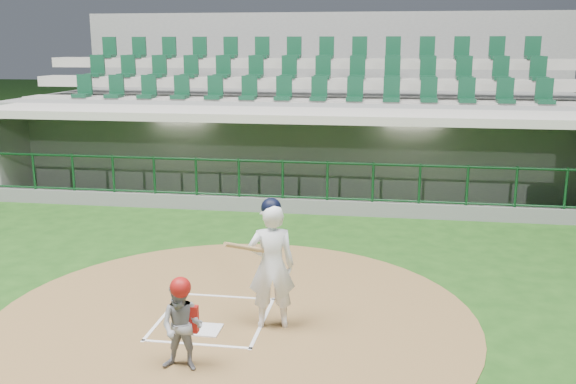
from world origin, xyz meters
name	(u,v)px	position (x,y,z in m)	size (l,w,h in m)	color
ground	(218,311)	(0.00, 0.00, 0.00)	(120.00, 120.00, 0.00)	#194012
dirt_circle	(234,318)	(0.30, -0.20, 0.01)	(7.20, 7.20, 0.01)	brown
home_plate	(205,330)	(0.00, -0.70, 0.02)	(0.43, 0.43, 0.02)	white
batter_box_chalk	(213,318)	(0.00, -0.30, 0.02)	(1.55, 1.80, 0.01)	white
dugout_structure	(300,160)	(0.14, 7.82, 0.95)	(16.40, 3.70, 3.00)	slate
seating_deck	(309,128)	(0.00, 10.91, 1.42)	(17.00, 6.72, 5.15)	slate
batter	(271,264)	(0.90, -0.40, 0.96)	(0.91, 0.93, 1.90)	white
catcher	(182,324)	(0.04, -1.80, 0.61)	(0.56, 0.44, 1.21)	gray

